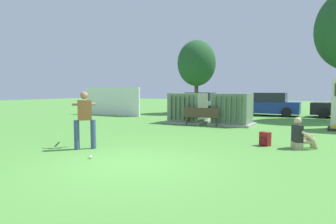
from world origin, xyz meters
name	(u,v)px	position (x,y,z in m)	size (l,w,h in m)	color
ground_plane	(130,164)	(0.00, 0.00, 0.00)	(96.00, 96.00, 0.00)	#51933D
fence_panel	(112,101)	(-9.46, 10.50, 1.00)	(4.80, 0.12, 2.00)	white
transformer_west	(188,108)	(-2.63, 8.77, 0.79)	(2.10, 1.70, 1.62)	#9E9B93
transformer_mid_west	(232,110)	(-0.18, 8.89, 0.79)	(2.10, 1.70, 1.62)	#9E9B93
park_bench	(202,115)	(-1.45, 7.92, 0.54)	(1.84, 0.69, 0.92)	#4C3828
batter	(85,117)	(-2.33, 0.85, 0.98)	(1.36, 1.28, 1.74)	#384C75
sports_ball	(91,157)	(-1.24, -0.03, 0.04)	(0.09, 0.09, 0.09)	white
seated_spectator	(300,136)	(3.39, 4.10, 0.38)	(0.79, 0.67, 0.96)	tan
backpack	(265,139)	(2.36, 4.02, 0.21)	(0.37, 0.35, 0.44)	maroon
tree_left	(197,63)	(-4.87, 15.02, 3.85)	(2.94, 2.94, 5.61)	#4C3828
parked_car_leftmost	(199,103)	(-4.99, 15.86, 0.75)	(4.27, 2.05, 1.62)	#B2B2B7
parked_car_left_of_center	(269,105)	(0.38, 15.87, 0.75)	(4.23, 1.98, 1.62)	navy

